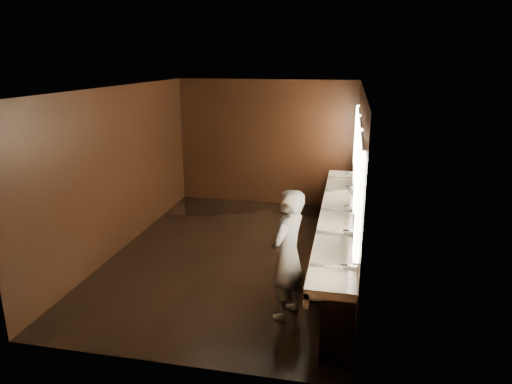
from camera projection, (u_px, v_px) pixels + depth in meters
The scene contains 10 objects.
floor at pixel (234, 254), 7.85m from camera, with size 6.00×6.00×0.00m, color black.
ceiling at pixel (232, 88), 7.06m from camera, with size 4.00×6.00×0.02m, color #2D2D2B.
wall_back at pixel (266, 143), 10.28m from camera, with size 4.00×0.02×2.80m, color black.
wall_front at pixel (160, 246), 4.64m from camera, with size 4.00×0.02×2.80m, color black.
wall_left at pixel (120, 169), 7.84m from camera, with size 0.02×6.00×2.80m, color black.
wall_right at pixel (358, 181), 7.07m from camera, with size 0.02×6.00×2.80m, color black.
sink_counter at pixel (341, 235), 7.37m from camera, with size 0.55×5.40×1.01m.
mirror_band at pixel (358, 159), 6.98m from camera, with size 0.06×5.03×1.15m.
person at pixel (288, 255), 5.75m from camera, with size 0.62×0.41×1.71m, color #9CBEE8.
trash_bin at pixel (322, 281), 6.28m from camera, with size 0.36×0.36×0.57m, color black.
Camera 1 is at (1.83, -7.01, 3.24)m, focal length 32.00 mm.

